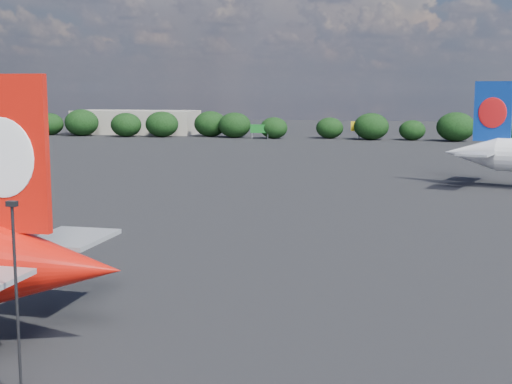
# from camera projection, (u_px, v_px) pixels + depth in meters

# --- Properties ---
(ground) EXTENTS (500.00, 500.00, 0.00)m
(ground) POSITION_uv_depth(u_px,v_px,m) (218.00, 196.00, 104.55)
(ground) COLOR black
(ground) RESTS_ON ground
(apron_lamp_post) EXTENTS (0.55, 0.30, 10.24)m
(apron_lamp_post) POSITION_uv_depth(u_px,v_px,m) (16.00, 289.00, 35.85)
(apron_lamp_post) COLOR black
(apron_lamp_post) RESTS_ON ground
(terminal_building) EXTENTS (42.00, 16.00, 8.00)m
(terminal_building) POSITION_uv_depth(u_px,v_px,m) (136.00, 122.00, 245.17)
(terminal_building) COLOR gray
(terminal_building) RESTS_ON ground
(highway_sign) EXTENTS (6.00, 0.30, 4.50)m
(highway_sign) POSITION_uv_depth(u_px,v_px,m) (260.00, 129.00, 220.05)
(highway_sign) COLOR #156B20
(highway_sign) RESTS_ON ground
(billboard_yellow) EXTENTS (5.00, 0.30, 5.50)m
(billboard_yellow) POSITION_uv_depth(u_px,v_px,m) (359.00, 127.00, 219.51)
(billboard_yellow) COLOR yellow
(billboard_yellow) RESTS_ON ground
(horizon_treeline) EXTENTS (205.41, 15.26, 8.76)m
(horizon_treeline) POSITION_uv_depth(u_px,v_px,m) (322.00, 126.00, 219.72)
(horizon_treeline) COLOR black
(horizon_treeline) RESTS_ON ground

